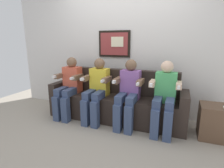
# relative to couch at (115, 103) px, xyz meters

# --- Properties ---
(ground_plane) EXTENTS (6.29, 6.29, 0.00)m
(ground_plane) POSITION_rel_couch_xyz_m (0.00, -0.33, -0.31)
(ground_plane) COLOR #9E9384
(back_wall_assembly) EXTENTS (4.84, 0.10, 2.60)m
(back_wall_assembly) POSITION_rel_couch_xyz_m (-0.00, 0.44, 0.99)
(back_wall_assembly) COLOR silver
(back_wall_assembly) RESTS_ON ground_plane
(couch) EXTENTS (2.44, 0.58, 0.90)m
(couch) POSITION_rel_couch_xyz_m (0.00, 0.00, 0.00)
(couch) COLOR #2D231E
(couch) RESTS_ON ground_plane
(person_leftmost) EXTENTS (0.46, 0.56, 1.11)m
(person_leftmost) POSITION_rel_couch_xyz_m (-0.86, -0.17, 0.29)
(person_leftmost) COLOR #D8593F
(person_leftmost) RESTS_ON ground_plane
(person_left_center) EXTENTS (0.46, 0.56, 1.11)m
(person_left_center) POSITION_rel_couch_xyz_m (-0.29, -0.17, 0.29)
(person_left_center) COLOR yellow
(person_left_center) RESTS_ON ground_plane
(person_right_center) EXTENTS (0.46, 0.56, 1.11)m
(person_right_center) POSITION_rel_couch_xyz_m (0.29, -0.17, 0.29)
(person_right_center) COLOR #8C59A5
(person_right_center) RESTS_ON ground_plane
(person_rightmost) EXTENTS (0.46, 0.56, 1.11)m
(person_rightmost) POSITION_rel_couch_xyz_m (0.86, -0.17, 0.29)
(person_rightmost) COLOR #4CB266
(person_rightmost) RESTS_ON ground_plane
(side_table_right) EXTENTS (0.40, 0.40, 0.50)m
(side_table_right) POSITION_rel_couch_xyz_m (1.57, -0.11, -0.06)
(side_table_right) COLOR brown
(side_table_right) RESTS_ON ground_plane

